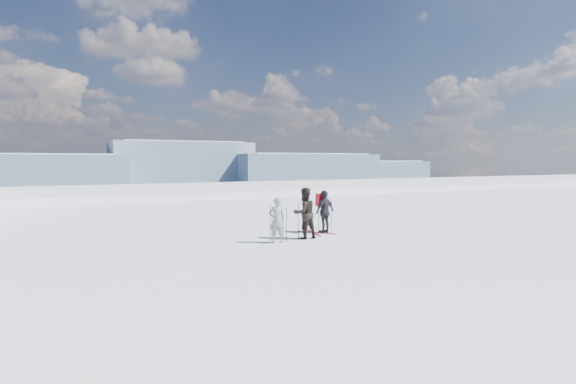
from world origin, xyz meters
The scene contains 8 objects.
lake_basin centered at (0.00, 30.00, -6.50)m, with size 820.00×820.00×71.62m.
far_mountain_range centered at (29.60, 454.78, -7.19)m, with size 770.00×110.00×53.00m.
skier_grey centered at (-2.52, 3.31, 0.81)m, with size 0.59×0.39×1.63m, color gray.
skier_dark centered at (-1.23, 3.64, 0.97)m, with size 0.94×0.73×1.93m, color black.
skier_pack centered at (0.16, 4.47, 0.87)m, with size 1.02×0.43×1.75m, color black.
backpack centered at (0.08, 4.71, 2.01)m, with size 0.37×0.21×0.53m, color red.
ski_poles centered at (-1.22, 3.71, 0.65)m, with size 3.28×1.24×1.34m.
skis_loose centered at (-0.19, 4.64, 0.01)m, with size 1.06×1.68×0.03m.
Camera 1 is at (-9.19, -11.10, 2.94)m, focal length 28.00 mm.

